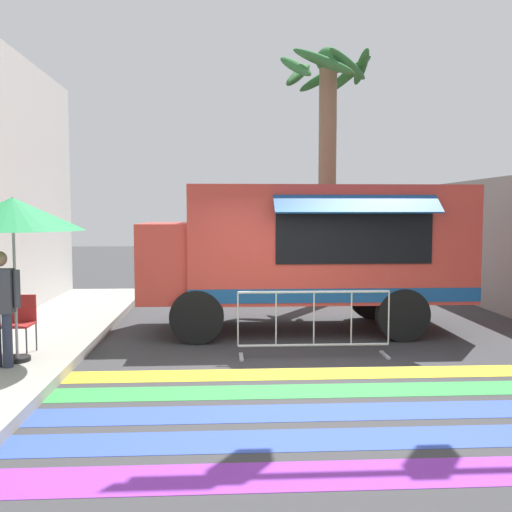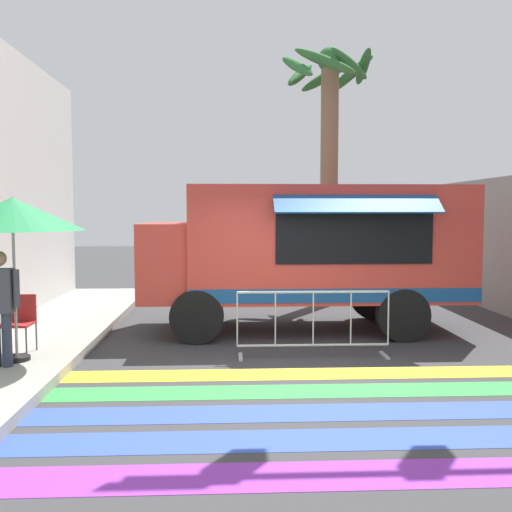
{
  "view_description": "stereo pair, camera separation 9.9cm",
  "coord_description": "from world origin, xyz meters",
  "px_view_note": "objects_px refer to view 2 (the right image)",
  "views": [
    {
      "loc": [
        -0.99,
        -7.63,
        2.24
      ],
      "look_at": [
        -0.44,
        2.07,
        1.49
      ],
      "focal_mm": 40.0,
      "sensor_mm": 36.0,
      "label": 1
    },
    {
      "loc": [
        -0.89,
        -7.63,
        2.24
      ],
      "look_at": [
        -0.44,
        2.07,
        1.49
      ],
      "focal_mm": 40.0,
      "sensor_mm": 36.0,
      "label": 2
    }
  ],
  "objects_px": {
    "vendor_person": "(0,302)",
    "food_truck": "(301,247)",
    "palm_tree": "(329,134)",
    "patio_umbrella": "(12,215)",
    "traffic_signal_pole": "(509,20)",
    "folding_chair": "(18,318)",
    "barricade_front": "(313,324)"
  },
  "relations": [
    {
      "from": "vendor_person",
      "to": "food_truck",
      "type": "bearing_deg",
      "value": 25.72
    },
    {
      "from": "vendor_person",
      "to": "palm_tree",
      "type": "bearing_deg",
      "value": 39.81
    },
    {
      "from": "food_truck",
      "to": "vendor_person",
      "type": "height_order",
      "value": "food_truck"
    },
    {
      "from": "patio_umbrella",
      "to": "palm_tree",
      "type": "xyz_separation_m",
      "value": [
        5.39,
        5.67,
        1.9
      ]
    },
    {
      "from": "food_truck",
      "to": "traffic_signal_pole",
      "type": "distance_m",
      "value": 5.0
    },
    {
      "from": "traffic_signal_pole",
      "to": "folding_chair",
      "type": "relative_size",
      "value": 7.93
    },
    {
      "from": "vendor_person",
      "to": "palm_tree",
      "type": "height_order",
      "value": "palm_tree"
    },
    {
      "from": "vendor_person",
      "to": "barricade_front",
      "type": "distance_m",
      "value": 4.49
    },
    {
      "from": "patio_umbrella",
      "to": "barricade_front",
      "type": "xyz_separation_m",
      "value": [
        4.29,
        0.57,
        -1.68
      ]
    },
    {
      "from": "traffic_signal_pole",
      "to": "palm_tree",
      "type": "distance_m",
      "value": 6.24
    },
    {
      "from": "vendor_person",
      "to": "traffic_signal_pole",
      "type": "bearing_deg",
      "value": -8.27
    },
    {
      "from": "food_truck",
      "to": "folding_chair",
      "type": "height_order",
      "value": "food_truck"
    },
    {
      "from": "food_truck",
      "to": "barricade_front",
      "type": "height_order",
      "value": "food_truck"
    },
    {
      "from": "food_truck",
      "to": "barricade_front",
      "type": "xyz_separation_m",
      "value": [
        -0.07,
        -2.04,
        -1.07
      ]
    },
    {
      "from": "food_truck",
      "to": "vendor_person",
      "type": "bearing_deg",
      "value": -146.49
    },
    {
      "from": "traffic_signal_pole",
      "to": "vendor_person",
      "type": "distance_m",
      "value": 7.8
    },
    {
      "from": "patio_umbrella",
      "to": "traffic_signal_pole",
      "type": "bearing_deg",
      "value": -3.24
    },
    {
      "from": "traffic_signal_pole",
      "to": "folding_chair",
      "type": "bearing_deg",
      "value": 172.82
    },
    {
      "from": "traffic_signal_pole",
      "to": "palm_tree",
      "type": "relative_size",
      "value": 1.1
    },
    {
      "from": "patio_umbrella",
      "to": "barricade_front",
      "type": "relative_size",
      "value": 0.97
    },
    {
      "from": "folding_chair",
      "to": "patio_umbrella",
      "type": "bearing_deg",
      "value": -65.31
    },
    {
      "from": "traffic_signal_pole",
      "to": "patio_umbrella",
      "type": "bearing_deg",
      "value": 176.76
    },
    {
      "from": "folding_chair",
      "to": "barricade_front",
      "type": "xyz_separation_m",
      "value": [
        4.43,
        0.08,
        -0.14
      ]
    },
    {
      "from": "barricade_front",
      "to": "palm_tree",
      "type": "bearing_deg",
      "value": 77.81
    },
    {
      "from": "barricade_front",
      "to": "palm_tree",
      "type": "xyz_separation_m",
      "value": [
        1.1,
        5.1,
        3.58
      ]
    },
    {
      "from": "food_truck",
      "to": "patio_umbrella",
      "type": "relative_size",
      "value": 2.59
    },
    {
      "from": "food_truck",
      "to": "vendor_person",
      "type": "distance_m",
      "value": 5.35
    },
    {
      "from": "folding_chair",
      "to": "vendor_person",
      "type": "xyz_separation_m",
      "value": [
        0.06,
        -0.81,
        0.37
      ]
    },
    {
      "from": "vendor_person",
      "to": "folding_chair",
      "type": "bearing_deg",
      "value": 86.71
    },
    {
      "from": "traffic_signal_pole",
      "to": "barricade_front",
      "type": "distance_m",
      "value": 5.03
    },
    {
      "from": "traffic_signal_pole",
      "to": "patio_umbrella",
      "type": "height_order",
      "value": "traffic_signal_pole"
    },
    {
      "from": "traffic_signal_pole",
      "to": "barricade_front",
      "type": "height_order",
      "value": "traffic_signal_pole"
    }
  ]
}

